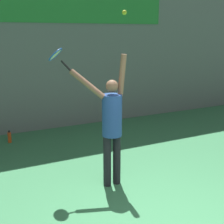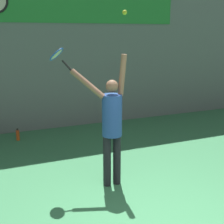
{
  "view_description": "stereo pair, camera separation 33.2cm",
  "coord_description": "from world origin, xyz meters",
  "px_view_note": "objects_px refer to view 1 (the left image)",
  "views": [
    {
      "loc": [
        -2.22,
        -2.59,
        2.5
      ],
      "look_at": [
        -0.06,
        1.73,
        1.27
      ],
      "focal_mm": 50.0,
      "sensor_mm": 36.0,
      "label": 1
    },
    {
      "loc": [
        -1.92,
        -2.73,
        2.5
      ],
      "look_at": [
        -0.06,
        1.73,
        1.27
      ],
      "focal_mm": 50.0,
      "sensor_mm": 36.0,
      "label": 2
    }
  ],
  "objects_px": {
    "tennis_racket": "(56,56)",
    "water_bottle": "(9,137)",
    "tennis_ball": "(124,12)",
    "tennis_player": "(111,122)"
  },
  "relations": [
    {
      "from": "tennis_racket",
      "to": "water_bottle",
      "type": "relative_size",
      "value": 1.35
    },
    {
      "from": "tennis_player",
      "to": "water_bottle",
      "type": "xyz_separation_m",
      "value": [
        -1.21,
        2.92,
        -0.97
      ]
    },
    {
      "from": "tennis_racket",
      "to": "water_bottle",
      "type": "bearing_deg",
      "value": 101.0
    },
    {
      "from": "water_bottle",
      "to": "tennis_ball",
      "type": "bearing_deg",
      "value": -64.46
    },
    {
      "from": "tennis_ball",
      "to": "tennis_player",
      "type": "bearing_deg",
      "value": 169.85
    },
    {
      "from": "tennis_racket",
      "to": "tennis_ball",
      "type": "bearing_deg",
      "value": -27.49
    },
    {
      "from": "tennis_racket",
      "to": "tennis_ball",
      "type": "xyz_separation_m",
      "value": [
        0.93,
        -0.48,
        0.64
      ]
    },
    {
      "from": "water_bottle",
      "to": "tennis_racket",
      "type": "bearing_deg",
      "value": -79.0
    },
    {
      "from": "tennis_racket",
      "to": "water_bottle",
      "type": "height_order",
      "value": "tennis_racket"
    },
    {
      "from": "tennis_player",
      "to": "tennis_racket",
      "type": "bearing_deg",
      "value": 148.44
    }
  ]
}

